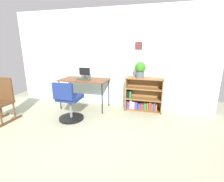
{
  "coord_description": "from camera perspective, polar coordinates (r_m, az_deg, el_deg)",
  "views": [
    {
      "loc": [
        1.25,
        -1.95,
        1.54
      ],
      "look_at": [
        0.35,
        1.27,
        0.62
      ],
      "focal_mm": 26.47,
      "sensor_mm": 36.0,
      "label": 1
    }
  ],
  "objects": [
    {
      "name": "bookshelf_low",
      "position": [
        4.09,
        10.71,
        -1.7
      ],
      "size": [
        0.87,
        0.3,
        0.81
      ],
      "color": "brown",
      "rests_on": "ground_plane"
    },
    {
      "name": "potted_plant_on_shelf",
      "position": [
        3.9,
        9.71,
        7.46
      ],
      "size": [
        0.25,
        0.25,
        0.37
      ],
      "color": "#474C51",
      "rests_on": "bookshelf_low"
    },
    {
      "name": "keyboard",
      "position": [
        4.04,
        -9.75,
        3.94
      ],
      "size": [
        0.34,
        0.14,
        0.02
      ],
      "primitive_type": "cube",
      "color": "#223623",
      "rests_on": "desk"
    },
    {
      "name": "ground_plane",
      "position": [
        2.78,
        -15.0,
        -18.78
      ],
      "size": [
        6.24,
        6.24,
        0.0
      ],
      "primitive_type": "plane",
      "color": "#9D9C80"
    },
    {
      "name": "rocking_chair",
      "position": [
        4.11,
        -33.71,
        -2.53
      ],
      "size": [
        0.42,
        0.64,
        0.9
      ],
      "color": "#50321A",
      "rests_on": "ground_plane"
    },
    {
      "name": "office_chair",
      "position": [
        3.55,
        -14.65,
        -4.31
      ],
      "size": [
        0.52,
        0.55,
        0.85
      ],
      "color": "black",
      "rests_on": "ground_plane"
    },
    {
      "name": "wall_back",
      "position": [
        4.3,
        -1.36,
        11.04
      ],
      "size": [
        5.2,
        0.12,
        2.42
      ],
      "color": "silver",
      "rests_on": "ground_plane"
    },
    {
      "name": "desk",
      "position": [
        4.15,
        -9.49,
        3.36
      ],
      "size": [
        1.18,
        0.62,
        0.74
      ],
      "color": "brown",
      "rests_on": "ground_plane"
    },
    {
      "name": "monitor",
      "position": [
        4.18,
        -9.42,
        6.2
      ],
      "size": [
        0.28,
        0.16,
        0.27
      ],
      "color": "#262628",
      "rests_on": "desk"
    }
  ]
}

